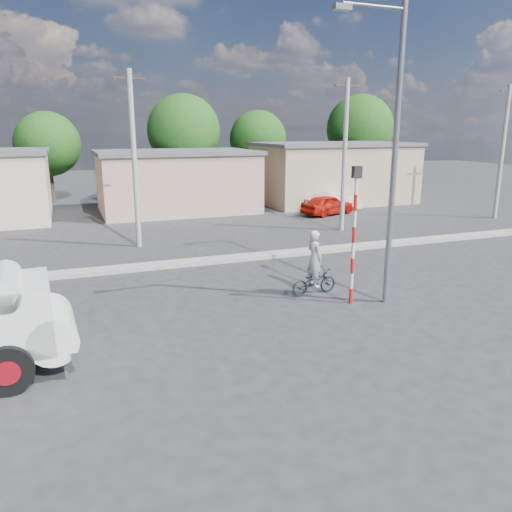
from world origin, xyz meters
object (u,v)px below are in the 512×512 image
object	(u,v)px
bicycle	(314,282)
car_cream	(333,202)
traffic_pole	(354,224)
cyclist	(314,267)
car_red	(328,205)
streetlight	(391,145)

from	to	relation	value
bicycle	car_cream	xyz separation A→B (m)	(9.33, 15.24, 0.20)
traffic_pole	bicycle	bearing A→B (deg)	119.10
cyclist	car_cream	size ratio (longest dim) A/B	0.49
bicycle	car_red	xyz separation A→B (m)	(8.25, 14.06, 0.21)
car_red	streetlight	distance (m)	17.48
car_red	streetlight	size ratio (longest dim) A/B	0.43
car_cream	car_red	world-z (taller)	car_red
bicycle	cyclist	bearing A→B (deg)	-0.00
bicycle	car_cream	world-z (taller)	car_cream
bicycle	traffic_pole	bearing A→B (deg)	-156.80
bicycle	car_red	distance (m)	16.30
car_cream	car_red	xyz separation A→B (m)	(-1.09, -1.19, 0.01)
cyclist	streetlight	distance (m)	4.59
cyclist	bicycle	bearing A→B (deg)	-0.00
bicycle	streetlight	world-z (taller)	streetlight
bicycle	traffic_pole	size ratio (longest dim) A/B	0.39
cyclist	car_red	size ratio (longest dim) A/B	0.50
bicycle	streetlight	size ratio (longest dim) A/B	0.19
car_cream	streetlight	xyz separation A→B (m)	(-7.71, -16.78, 4.32)
car_cream	streetlight	distance (m)	18.96
car_red	traffic_pole	size ratio (longest dim) A/B	0.88
cyclist	streetlight	xyz separation A→B (m)	(1.63, -1.54, 4.01)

